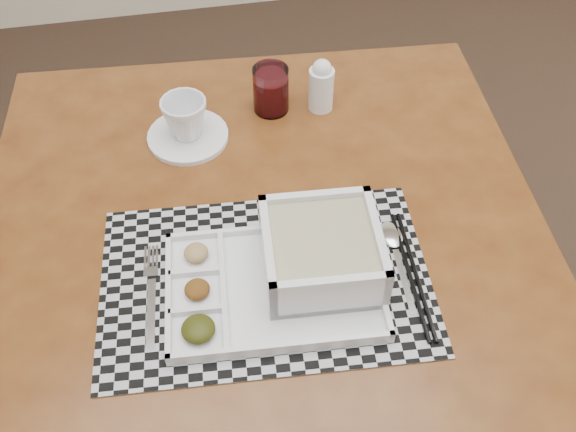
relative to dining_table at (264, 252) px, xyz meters
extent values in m
cube|color=#4B220D|center=(0.00, 0.00, 0.05)|extent=(1.00, 1.00, 0.04)
cylinder|color=#4B220D|center=(-0.39, 0.45, -0.30)|extent=(0.05, 0.05, 0.66)
cylinder|color=#4B220D|center=(0.45, 0.39, -0.30)|extent=(0.05, 0.05, 0.66)
cube|color=#4B220D|center=(0.03, 0.40, 0.00)|extent=(0.80, 0.09, 0.07)
cube|color=#4B220D|center=(-0.40, 0.03, 0.00)|extent=(0.09, 0.80, 0.07)
cube|color=#4B220D|center=(0.40, -0.03, 0.00)|extent=(0.09, 0.80, 0.07)
cube|color=#AAABB2|center=(-0.01, -0.11, 0.07)|extent=(0.52, 0.36, 0.00)
cube|color=white|center=(0.00, -0.13, 0.08)|extent=(0.34, 0.24, 0.01)
cube|color=white|center=(0.00, -0.02, 0.09)|extent=(0.32, 0.03, 0.01)
cube|color=white|center=(-0.01, -0.24, 0.09)|extent=(0.32, 0.03, 0.01)
cube|color=white|center=(-0.16, -0.12, 0.09)|extent=(0.02, 0.22, 0.01)
cube|color=white|center=(0.15, -0.14, 0.09)|extent=(0.02, 0.22, 0.01)
cube|color=white|center=(-0.08, -0.12, 0.09)|extent=(0.02, 0.20, 0.01)
cube|color=white|center=(-0.12, -0.15, 0.09)|extent=(0.08, 0.01, 0.01)
cube|color=white|center=(-0.12, -0.09, 0.09)|extent=(0.08, 0.01, 0.01)
ellipsoid|color=black|center=(-0.12, -0.19, 0.10)|extent=(0.05, 0.05, 0.02)
ellipsoid|color=#472B0B|center=(-0.12, -0.12, 0.09)|extent=(0.04, 0.04, 0.02)
ellipsoid|color=#997245|center=(-0.11, -0.05, 0.10)|extent=(0.04, 0.04, 0.02)
cube|color=white|center=(0.07, -0.11, 0.09)|extent=(0.18, 0.18, 0.01)
cube|color=white|center=(0.08, -0.03, 0.12)|extent=(0.17, 0.02, 0.08)
cube|color=white|center=(0.07, -0.19, 0.12)|extent=(0.17, 0.02, 0.08)
cube|color=white|center=(-0.01, -0.10, 0.12)|extent=(0.02, 0.17, 0.08)
cube|color=white|center=(0.15, -0.11, 0.12)|extent=(0.02, 0.17, 0.08)
cube|color=tan|center=(0.07, -0.11, 0.12)|extent=(0.16, 0.16, 0.07)
cube|color=silver|center=(-0.19, -0.14, 0.08)|extent=(0.02, 0.12, 0.00)
cube|color=silver|center=(-0.19, -0.06, 0.08)|extent=(0.02, 0.02, 0.00)
cube|color=silver|center=(-0.19, -0.03, 0.08)|extent=(0.01, 0.04, 0.00)
cube|color=silver|center=(-0.19, -0.03, 0.08)|extent=(0.01, 0.04, 0.00)
cube|color=silver|center=(-0.18, -0.03, 0.08)|extent=(0.01, 0.04, 0.00)
cube|color=silver|center=(-0.17, -0.03, 0.08)|extent=(0.01, 0.04, 0.00)
cube|color=silver|center=(0.19, -0.15, 0.08)|extent=(0.02, 0.12, 0.00)
ellipsoid|color=silver|center=(0.20, -0.06, 0.08)|extent=(0.04, 0.06, 0.01)
cylinder|color=black|center=(0.20, -0.14, 0.08)|extent=(0.02, 0.24, 0.01)
cylinder|color=black|center=(0.21, -0.14, 0.08)|extent=(0.02, 0.24, 0.01)
cylinder|color=white|center=(-0.10, 0.24, 0.08)|extent=(0.15, 0.15, 0.01)
imported|color=white|center=(-0.10, 0.24, 0.12)|extent=(0.09, 0.09, 0.08)
cylinder|color=white|center=(0.06, 0.29, 0.12)|extent=(0.07, 0.07, 0.09)
cylinder|color=#44050D|center=(0.06, 0.29, 0.11)|extent=(0.06, 0.06, 0.07)
cylinder|color=white|center=(0.16, 0.28, 0.11)|extent=(0.05, 0.05, 0.09)
sphere|color=white|center=(0.16, 0.28, 0.16)|extent=(0.04, 0.04, 0.04)
camera|label=1|loc=(-0.09, -0.67, 0.88)|focal=40.00mm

